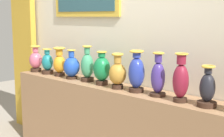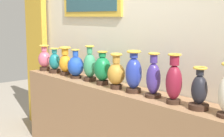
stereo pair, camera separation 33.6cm
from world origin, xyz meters
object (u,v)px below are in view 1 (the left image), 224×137
(vase_indigo, at_px, (158,78))
(vase_teal, at_px, (47,63))
(vase_sapphire, at_px, (72,67))
(vase_amber, at_px, (59,63))
(vase_ochre, at_px, (118,73))
(vase_jade, at_px, (87,66))
(vase_emerald, at_px, (102,69))
(vase_burgundy, at_px, (181,80))
(vase_onyx, at_px, (207,89))
(vase_rose, at_px, (36,60))
(vase_cobalt, at_px, (136,73))

(vase_indigo, bearing_deg, vase_teal, -179.94)
(vase_sapphire, bearing_deg, vase_amber, 176.02)
(vase_sapphire, height_order, vase_indigo, vase_indigo)
(vase_sapphire, bearing_deg, vase_ochre, -1.56)
(vase_amber, height_order, vase_jade, vase_jade)
(vase_amber, distance_m, vase_sapphire, 0.25)
(vase_sapphire, distance_m, vase_ochre, 0.74)
(vase_jade, distance_m, vase_emerald, 0.25)
(vase_jade, xyz_separation_m, vase_emerald, (0.25, -0.02, -0.00))
(vase_jade, bearing_deg, vase_burgundy, -2.65)
(vase_ochre, bearing_deg, vase_onyx, 0.48)
(vase_rose, bearing_deg, vase_teal, 1.61)
(vase_cobalt, bearing_deg, vase_onyx, -0.97)
(vase_onyx, bearing_deg, vase_jade, 178.46)
(vase_amber, bearing_deg, vase_cobalt, -0.81)
(vase_jade, xyz_separation_m, vase_burgundy, (1.23, -0.06, 0.02))
(vase_rose, distance_m, vase_teal, 0.25)
(vase_sapphire, height_order, vase_onyx, vase_sapphire)
(vase_ochre, bearing_deg, vase_cobalt, 5.20)
(vase_ochre, bearing_deg, vase_sapphire, 178.44)
(vase_emerald, bearing_deg, vase_indigo, 0.12)
(vase_amber, bearing_deg, vase_rose, -177.50)
(vase_indigo, bearing_deg, vase_ochre, -176.91)
(vase_emerald, bearing_deg, vase_sapphire, -179.55)
(vase_emerald, bearing_deg, vase_onyx, -0.76)
(vase_ochre, relative_size, vase_burgundy, 0.86)
(vase_emerald, bearing_deg, vase_amber, 178.95)
(vase_teal, height_order, vase_sapphire, vase_sapphire)
(vase_indigo, bearing_deg, vase_rose, -179.74)
(vase_sapphire, relative_size, vase_onyx, 1.01)
(vase_emerald, bearing_deg, vase_teal, -179.98)
(vase_amber, bearing_deg, vase_teal, -176.52)
(vase_teal, distance_m, vase_ochre, 1.22)
(vase_cobalt, xyz_separation_m, vase_burgundy, (0.50, -0.03, 0.00))
(vase_ochre, relative_size, vase_onyx, 1.07)
(vase_ochre, bearing_deg, vase_amber, 177.82)
(vase_jade, bearing_deg, vase_rose, -178.19)
(vase_rose, xyz_separation_m, vase_jade, (0.96, 0.03, 0.02))
(vase_ochre, xyz_separation_m, vase_burgundy, (0.73, -0.01, 0.03))
(vase_amber, height_order, vase_onyx, vase_amber)
(vase_sapphire, xyz_separation_m, vase_indigo, (1.21, 0.01, 0.03))
(vase_teal, relative_size, vase_jade, 0.80)
(vase_emerald, xyz_separation_m, vase_ochre, (0.25, -0.02, -0.01))
(vase_sapphire, relative_size, vase_indigo, 0.85)
(vase_rose, distance_m, vase_burgundy, 2.19)
(vase_emerald, bearing_deg, vase_burgundy, -1.97)
(vase_ochre, distance_m, vase_indigo, 0.47)
(vase_amber, relative_size, vase_cobalt, 0.87)
(vase_ochre, distance_m, vase_burgundy, 0.73)
(vase_indigo, distance_m, vase_onyx, 0.49)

